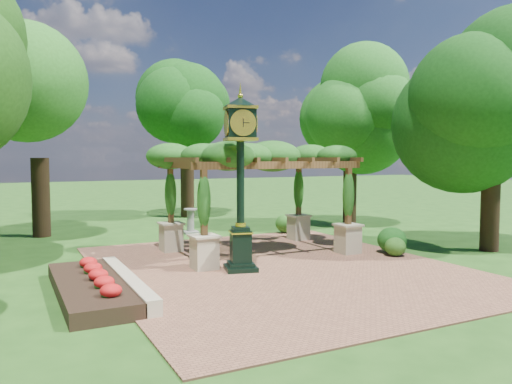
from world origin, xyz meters
name	(u,v)px	position (x,y,z in m)	size (l,w,h in m)	color
ground	(296,275)	(0.00, 0.00, 0.00)	(120.00, 120.00, 0.00)	#1E4714
brick_plaza	(279,268)	(0.00, 1.00, 0.02)	(10.00, 12.00, 0.04)	brown
border_wall	(128,283)	(-4.60, 0.50, 0.20)	(0.35, 5.00, 0.40)	#C6B793
flower_bed	(90,288)	(-5.50, 0.50, 0.18)	(1.50, 5.00, 0.36)	red
pedestal_clock	(240,167)	(-1.20, 1.12, 3.05)	(1.22, 1.22, 5.10)	black
pergola	(258,162)	(0.55, 3.39, 3.16)	(6.15, 3.91, 3.85)	#C6BB93
sundial	(191,223)	(-0.08, 8.68, 0.48)	(0.64, 0.64, 1.09)	gray
shrub_front	(395,247)	(4.28, 0.69, 0.35)	(0.69, 0.69, 0.62)	#2B5E1B
shrub_mid	(392,240)	(4.57, 1.18, 0.48)	(0.99, 0.99, 0.89)	#184E16
shrub_back	(286,223)	(3.63, 6.78, 0.45)	(0.92, 0.92, 0.82)	#275E1B
tree_west_far	(38,96)	(-5.92, 10.73, 5.83)	(4.40, 4.40, 8.51)	black
tree_north	(187,120)	(1.81, 14.51, 5.37)	(4.34, 4.34, 7.85)	#322014
tree_east_far	(351,112)	(7.74, 7.67, 5.49)	(4.59, 4.59, 7.98)	black
tree_east_near	(493,110)	(8.09, 0.09, 4.96)	(4.60, 4.60, 7.21)	black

